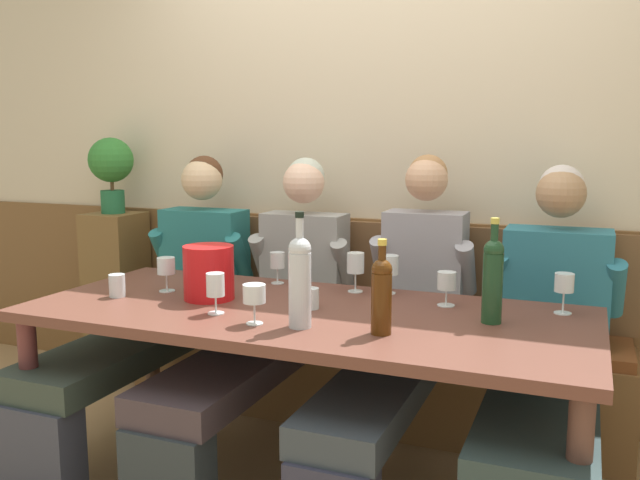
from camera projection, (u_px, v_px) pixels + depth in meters
The scene contains 24 objects.
room_wall_back at pixel (384, 129), 3.31m from camera, with size 6.80×0.08×2.80m, color beige.
wood_wainscot_panel at pixel (378, 312), 3.40m from camera, with size 6.80×0.03×0.95m, color brown.
wall_bench at pixel (365, 361), 3.24m from camera, with size 2.40×0.42×0.94m.
dining_table at pixel (304, 328), 2.50m from camera, with size 2.10×0.90×0.72m.
person_right_seat at pixel (161, 299), 3.14m from camera, with size 0.53×1.36×1.26m.
person_left_seat at pixel (268, 312), 2.92m from camera, with size 0.51×1.36×1.26m.
person_center_right_seat at pixel (402, 323), 2.71m from camera, with size 0.47×1.35×1.28m.
person_center_left_seat at pixel (549, 341), 2.50m from camera, with size 0.54×1.37×1.24m.
ice_bucket at pixel (209, 272), 2.64m from camera, with size 0.20×0.20×0.21m, color red.
wine_bottle_amber_mid at pixel (493, 278), 2.29m from camera, with size 0.07×0.07×0.37m.
wine_bottle_clear_water at pixel (300, 279), 2.23m from camera, with size 0.08×0.08×0.39m.
wine_bottle_green_tall at pixel (382, 293), 2.16m from camera, with size 0.07×0.07×0.31m.
wine_glass_center_front at pixel (447, 282), 2.53m from camera, with size 0.07×0.07×0.13m.
wine_glass_by_bottle at pixel (356, 265), 2.76m from camera, with size 0.07×0.07×0.16m.
wine_glass_left_end at pixel (254, 296), 2.28m from camera, with size 0.08×0.08×0.14m.
wine_glass_mid_left at pixel (166, 267), 2.76m from camera, with size 0.07×0.07×0.14m.
wine_glass_mid_right at pixel (215, 287), 2.41m from camera, with size 0.07×0.07×0.15m.
wine_glass_center_rear at pixel (564, 285), 2.41m from camera, with size 0.07×0.07×0.15m.
wine_glass_right_end at pixel (277, 262), 2.92m from camera, with size 0.06×0.06×0.14m.
wine_glass_near_bucket at pixel (389, 267), 2.73m from camera, with size 0.08×0.08×0.16m.
water_tumbler_right at pixel (310, 298), 2.50m from camera, with size 0.07×0.07×0.08m, color silver.
water_tumbler_center at pixel (117, 286), 2.68m from camera, with size 0.06×0.06×0.09m, color silver.
corner_pedestal at pixel (117, 295), 3.80m from camera, with size 0.28×0.28×0.94m, color brown.
potted_plant at pixel (111, 165), 3.69m from camera, with size 0.25×0.25×0.42m.
Camera 1 is at (0.97, -2.14, 1.36)m, focal length 37.44 mm.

